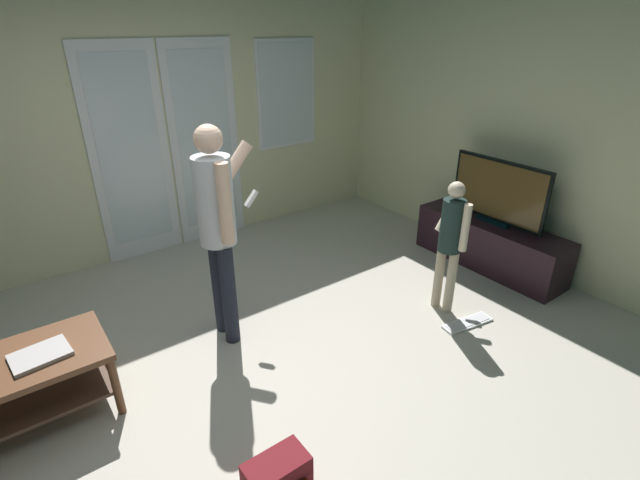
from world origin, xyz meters
name	(u,v)px	position (x,y,z in m)	size (l,w,h in m)	color
ground_plane	(247,386)	(0.00, 0.00, -0.01)	(6.12, 4.88, 0.02)	#BAB2A3
wall_back_with_doors	(124,134)	(0.09, 2.40, 1.24)	(6.12, 0.09, 2.54)	beige
wall_right_plain	(535,137)	(3.03, 0.00, 1.26)	(0.06, 4.88, 2.51)	beige
coffee_table	(18,379)	(-1.19, 0.50, 0.33)	(0.98, 0.56, 0.46)	brown
tv_stand	(490,244)	(2.73, 0.07, 0.23)	(0.42, 1.48, 0.46)	black
flat_screen_tv	(498,192)	(2.73, 0.08, 0.77)	(0.08, 0.96, 0.61)	black
person_adult	(218,219)	(0.16, 0.58, 0.97)	(0.55, 0.44, 1.62)	#1E212E
person_child	(451,236)	(1.77, -0.16, 0.67)	(0.38, 0.31, 1.12)	tan
loose_keyboard	(467,323)	(1.76, -0.44, 0.01)	(0.45, 0.20, 0.02)	white
laptop_closed	(40,355)	(-1.06, 0.46, 0.47)	(0.30, 0.23, 0.02)	#BBB1B0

